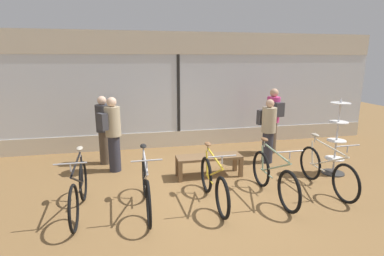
% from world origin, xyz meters
% --- Properties ---
extents(ground_plane, '(24.00, 24.00, 0.00)m').
position_xyz_m(ground_plane, '(0.00, 0.00, 0.00)').
color(ground_plane, olive).
extents(shop_back_wall, '(12.00, 0.08, 3.20)m').
position_xyz_m(shop_back_wall, '(0.00, 3.28, 1.64)').
color(shop_back_wall, beige).
rests_on(shop_back_wall, ground_plane).
extents(bicycle_far_left, '(0.46, 1.75, 1.04)m').
position_xyz_m(bicycle_far_left, '(-2.25, -0.20, 0.40)').
color(bicycle_far_left, black).
rests_on(bicycle_far_left, ground_plane).
extents(bicycle_left, '(0.46, 1.77, 1.05)m').
position_xyz_m(bicycle_left, '(-1.17, -0.31, 0.40)').
color(bicycle_left, black).
rests_on(bicycle_left, ground_plane).
extents(bicycle_center, '(0.46, 1.68, 1.02)m').
position_xyz_m(bicycle_center, '(-0.01, -0.32, 0.38)').
color(bicycle_center, black).
rests_on(bicycle_center, ground_plane).
extents(bicycle_right, '(0.46, 1.78, 1.04)m').
position_xyz_m(bicycle_right, '(1.12, -0.34, 0.39)').
color(bicycle_right, black).
rests_on(bicycle_right, ground_plane).
extents(bicycle_far_right, '(0.46, 1.77, 1.04)m').
position_xyz_m(bicycle_far_right, '(2.27, -0.24, 0.39)').
color(bicycle_far_right, black).
rests_on(bicycle_far_right, ground_plane).
extents(accessory_rack, '(0.48, 0.48, 1.68)m').
position_xyz_m(accessory_rack, '(2.98, 0.45, 0.69)').
color(accessory_rack, '#333333').
rests_on(accessory_rack, ground_plane).
extents(display_bench, '(1.40, 0.44, 0.46)m').
position_xyz_m(display_bench, '(0.25, 0.89, 0.38)').
color(display_bench, brown).
rests_on(display_bench, ground_plane).
extents(customer_near_rack, '(0.39, 0.52, 1.73)m').
position_xyz_m(customer_near_rack, '(2.34, 2.13, 0.94)').
color(customer_near_rack, brown).
rests_on(customer_near_rack, ground_plane).
extents(customer_by_window, '(0.43, 0.55, 1.56)m').
position_xyz_m(customer_by_window, '(1.87, 1.46, 0.84)').
color(customer_by_window, '#2D2D38').
rests_on(customer_by_window, ground_plane).
extents(customer_mid_floor, '(0.46, 0.46, 1.64)m').
position_xyz_m(customer_mid_floor, '(-1.99, 2.21, 0.86)').
color(customer_mid_floor, brown).
rests_on(customer_mid_floor, ground_plane).
extents(customer_near_bench, '(0.56, 0.50, 1.68)m').
position_xyz_m(customer_near_bench, '(-1.76, 1.63, 0.91)').
color(customer_near_bench, '#2D2D38').
rests_on(customer_near_bench, ground_plane).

